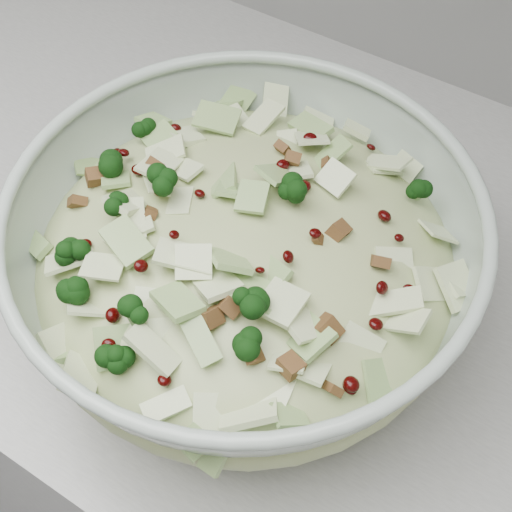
{
  "coord_description": "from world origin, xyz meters",
  "views": [
    {
      "loc": [
        -0.21,
        1.33,
        1.41
      ],
      "look_at": [
        -0.38,
        1.59,
        1.0
      ],
      "focal_mm": 50.0,
      "sensor_mm": 36.0,
      "label": 1
    }
  ],
  "objects": [
    {
      "name": "mixing_bowl",
      "position": [
        -0.39,
        1.6,
        0.97
      ],
      "size": [
        0.43,
        0.43,
        0.14
      ],
      "rotation": [
        0.0,
        0.0,
        -0.28
      ],
      "color": "#A4B5A8",
      "rests_on": "counter"
    },
    {
      "name": "salad",
      "position": [
        -0.39,
        1.6,
        1.0
      ],
      "size": [
        0.34,
        0.34,
        0.14
      ],
      "rotation": [
        0.0,
        0.0,
        -0.05
      ],
      "color": "tan",
      "rests_on": "mixing_bowl"
    }
  ]
}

